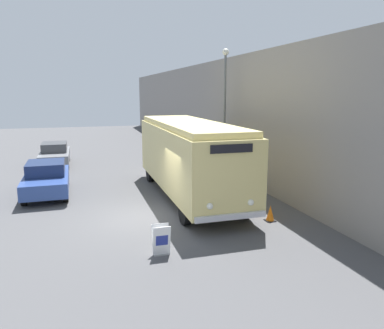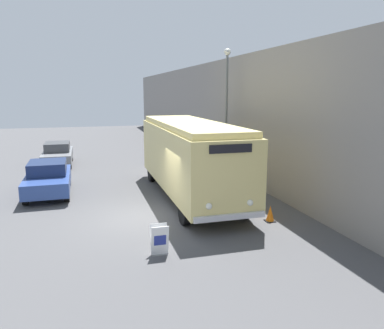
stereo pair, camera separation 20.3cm
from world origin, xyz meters
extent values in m
plane|color=#4C4C4F|center=(0.00, 0.00, 0.00)|extent=(80.00, 80.00, 0.00)
cube|color=gray|center=(6.29, 10.00, 3.35)|extent=(0.30, 60.00, 6.70)
cylinder|color=black|center=(1.25, -1.19, 0.53)|extent=(0.28, 1.05, 1.05)
cylinder|color=black|center=(3.61, -1.19, 0.53)|extent=(0.28, 1.05, 1.05)
cylinder|color=black|center=(1.25, 5.82, 0.53)|extent=(0.28, 1.05, 1.05)
cylinder|color=black|center=(3.61, 5.82, 0.53)|extent=(0.28, 1.05, 1.05)
cube|color=#E5D17F|center=(2.43, 2.31, 1.86)|extent=(2.68, 9.81, 2.67)
cube|color=#F3DD87|center=(2.43, 2.31, 3.32)|extent=(2.46, 9.41, 0.24)
cube|color=silver|center=(2.43, -2.65, 0.65)|extent=(2.54, 0.12, 0.20)
sphere|color=white|center=(1.69, -2.62, 1.08)|extent=(0.22, 0.22, 0.22)
sphere|color=white|center=(3.17, -2.62, 1.08)|extent=(0.22, 0.22, 0.22)
cube|color=black|center=(2.43, -2.61, 2.95)|extent=(1.47, 0.06, 0.28)
cube|color=gray|center=(-0.13, -3.48, 0.00)|extent=(0.47, 0.20, 0.01)
cube|color=white|center=(-0.13, -3.56, 0.46)|extent=(0.52, 0.18, 0.92)
cube|color=white|center=(-0.13, -3.40, 0.46)|extent=(0.52, 0.18, 0.92)
cube|color=navy|center=(-0.13, -3.58, 0.48)|extent=(0.36, 0.06, 0.32)
cylinder|color=#595E60|center=(5.42, 5.55, 3.37)|extent=(0.12, 0.12, 6.74)
sphere|color=silver|center=(5.42, 5.55, 6.84)|extent=(0.36, 0.36, 0.36)
cylinder|color=black|center=(-4.69, 3.00, 0.32)|extent=(0.22, 0.63, 0.63)
cylinder|color=black|center=(-3.01, 3.02, 0.32)|extent=(0.22, 0.63, 0.63)
cylinder|color=black|center=(-4.73, 6.06, 0.32)|extent=(0.22, 0.63, 0.63)
cylinder|color=black|center=(-3.05, 6.08, 0.32)|extent=(0.22, 0.63, 0.63)
cube|color=#2D478C|center=(-3.87, 4.54, 0.64)|extent=(2.01, 4.49, 0.65)
cube|color=#19274D|center=(-3.87, 4.65, 1.26)|extent=(1.68, 2.03, 0.59)
cylinder|color=black|center=(-4.67, 10.40, 0.35)|extent=(0.22, 0.70, 0.70)
cylinder|color=black|center=(-3.13, 10.40, 0.35)|extent=(0.22, 0.70, 0.70)
cylinder|color=black|center=(-4.67, 13.50, 0.35)|extent=(0.22, 0.70, 0.70)
cylinder|color=black|center=(-3.13, 13.50, 0.35)|extent=(0.22, 0.70, 0.70)
cube|color=slate|center=(-3.90, 11.95, 0.64)|extent=(1.80, 4.50, 0.58)
cube|color=#3F4043|center=(-3.90, 12.06, 1.21)|extent=(1.53, 2.02, 0.56)
cube|color=black|center=(4.39, -1.77, 0.01)|extent=(0.36, 0.36, 0.03)
cone|color=orange|center=(4.39, -1.77, 0.32)|extent=(0.30, 0.30, 0.57)
camera|label=1|loc=(-2.26, -13.71, 4.76)|focal=35.00mm
camera|label=2|loc=(-2.06, -13.77, 4.76)|focal=35.00mm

